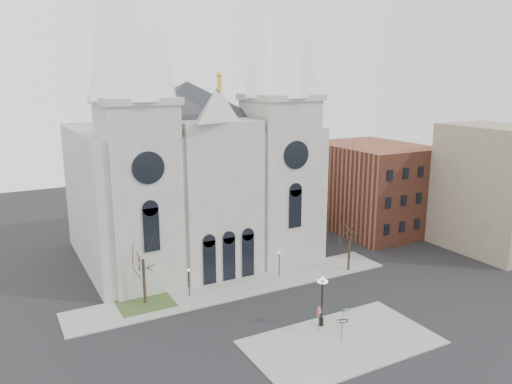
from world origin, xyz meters
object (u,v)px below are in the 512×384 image
one_way_sign (342,326)px  street_name_sign (344,316)px  stop_sign (319,314)px  globe_lamp (322,295)px

one_way_sign → street_name_sign: one_way_sign is taller
stop_sign → globe_lamp: bearing=31.9°
stop_sign → one_way_sign: (0.92, -2.45, -0.35)m
globe_lamp → street_name_sign: bearing=-36.1°
stop_sign → street_name_sign: size_ratio=1.34×
globe_lamp → street_name_sign: globe_lamp is taller
globe_lamp → one_way_sign: globe_lamp is taller
globe_lamp → one_way_sign: (-0.13, -3.40, -1.73)m
one_way_sign → street_name_sign: size_ratio=1.16×
stop_sign → globe_lamp: 1.97m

